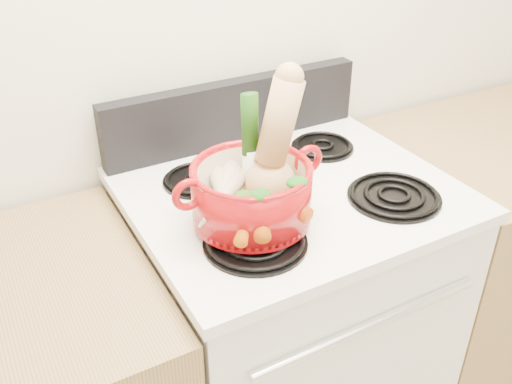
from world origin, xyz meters
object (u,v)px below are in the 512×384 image
stove_body (286,332)px  dutch_oven (252,194)px  leek (251,145)px  squash (271,144)px

stove_body → dutch_oven: size_ratio=3.55×
dutch_oven → leek: bearing=61.7°
stove_body → dutch_oven: 0.60m
squash → leek: bearing=127.2°
stove_body → leek: 0.67m
squash → leek: 0.05m
leek → dutch_oven: bearing=-110.1°
stove_body → dutch_oven: bearing=-150.3°
dutch_oven → squash: bearing=7.6°
leek → stove_body: bearing=23.5°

